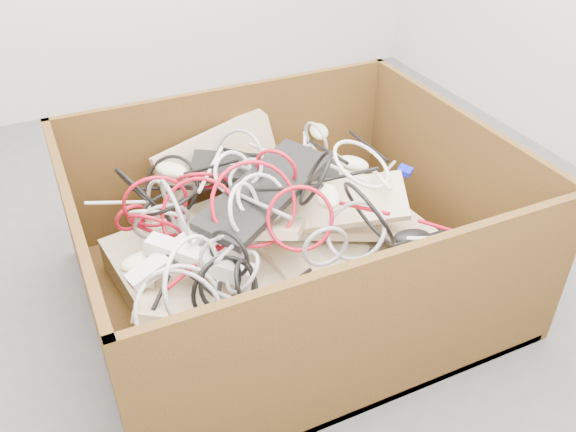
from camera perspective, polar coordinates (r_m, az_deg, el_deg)
name	(u,v)px	position (r m, az deg, el deg)	size (l,w,h in m)	color
ground	(270,249)	(2.22, -1.68, -3.18)	(3.00, 3.00, 0.00)	#4E4E51
cardboard_box	(285,262)	(1.95, -0.24, -4.38)	(1.26, 1.05, 0.56)	#36200D
keyboard_pile	(288,223)	(1.88, 0.05, -0.66)	(1.00, 1.01, 0.33)	#C7B08C
mice_scatter	(290,204)	(1.85, 0.16, 1.19)	(0.91, 0.90, 0.21)	beige
power_strip_left	(172,254)	(1.67, -10.93, -3.54)	(0.28, 0.05, 0.04)	white
power_strip_right	(200,260)	(1.65, -8.41, -4.13)	(0.31, 0.06, 0.04)	white
vga_plug	(405,171)	(2.05, 11.06, 4.27)	(0.04, 0.04, 0.02)	#0C16C2
cable_tangle	(228,217)	(1.74, -5.71, -0.06)	(1.07, 0.86, 0.43)	#AF0C20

